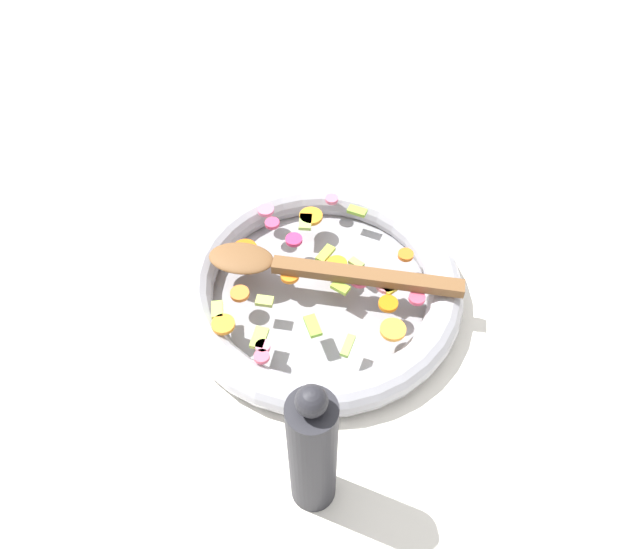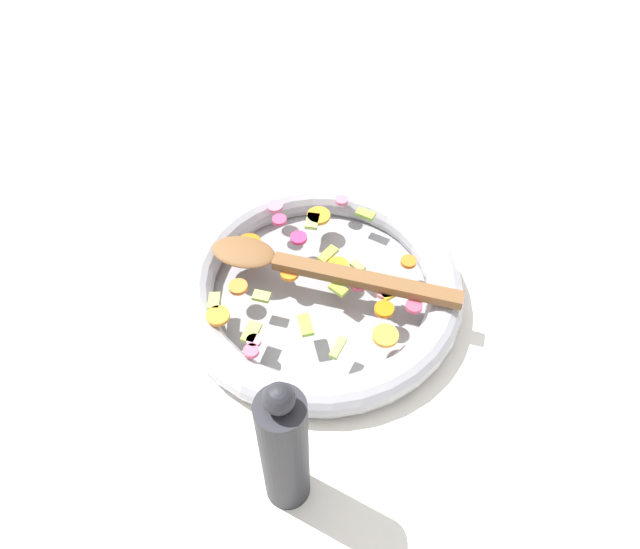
% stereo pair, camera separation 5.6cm
% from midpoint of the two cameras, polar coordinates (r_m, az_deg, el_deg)
% --- Properties ---
extents(ground_plane, '(4.00, 4.00, 0.00)m').
position_cam_midpoint_polar(ground_plane, '(0.89, -1.81, -2.12)').
color(ground_plane, silver).
extents(skillet, '(0.40, 0.40, 0.05)m').
position_cam_midpoint_polar(skillet, '(0.87, -1.84, -1.24)').
color(skillet, gray).
rests_on(skillet, ground_plane).
extents(chopped_vegetables, '(0.29, 0.32, 0.01)m').
position_cam_midpoint_polar(chopped_vegetables, '(0.84, -2.27, -0.08)').
color(chopped_vegetables, orange).
rests_on(chopped_vegetables, skillet).
extents(wooden_spoon, '(0.35, 0.06, 0.01)m').
position_cam_midpoint_polar(wooden_spoon, '(0.84, -3.09, 0.64)').
color(wooden_spoon, brown).
rests_on(wooden_spoon, chopped_vegetables).
extents(pepper_mill, '(0.05, 0.05, 0.23)m').
position_cam_midpoint_polar(pepper_mill, '(0.66, -3.23, -16.01)').
color(pepper_mill, '#232328').
rests_on(pepper_mill, ground_plane).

